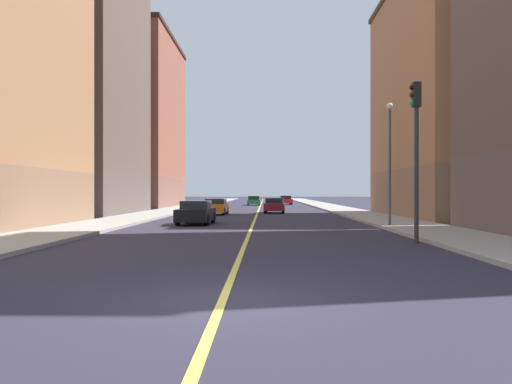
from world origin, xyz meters
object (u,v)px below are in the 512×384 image
at_px(car_maroon, 274,205).
at_px(street_lamp_left_near, 390,150).
at_px(building_right_distant, 138,123).
at_px(car_black, 196,213).
at_px(car_orange, 216,207).
at_px(car_green, 254,201).
at_px(car_red, 285,200).
at_px(building_right_midblock, 79,83).
at_px(traffic_light_left_near, 416,139).
at_px(building_left_mid, 453,98).

bearing_deg(car_maroon, street_lamp_left_near, -73.96).
distance_m(building_right_distant, car_black, 36.38).
distance_m(car_orange, car_green, 31.29).
bearing_deg(car_red, building_right_distant, -141.23).
distance_m(building_right_midblock, traffic_light_left_near, 32.79).
bearing_deg(building_right_midblock, car_red, 62.53).
relative_size(car_red, car_black, 1.03).
distance_m(building_right_distant, street_lamp_left_near, 42.73).
height_order(car_orange, car_black, car_black).
distance_m(car_orange, car_black, 13.19).
distance_m(car_red, car_orange, 35.41).
height_order(street_lamp_left_near, car_green, street_lamp_left_near).
height_order(street_lamp_left_near, car_maroon, street_lamp_left_near).
relative_size(traffic_light_left_near, car_black, 1.31).
height_order(building_left_mid, car_red, building_left_mid).
distance_m(building_right_distant, traffic_light_left_near, 49.80).
relative_size(car_orange, car_black, 0.96).
bearing_deg(building_right_midblock, car_maroon, 14.67).
bearing_deg(building_right_midblock, car_orange, 2.30).
relative_size(traffic_light_left_near, car_red, 1.28).
distance_m(traffic_light_left_near, car_black, 15.30).
bearing_deg(building_left_mid, building_right_midblock, 172.51).
bearing_deg(building_right_distant, car_red, 38.77).
distance_m(building_right_midblock, car_red, 40.92).
bearing_deg(traffic_light_left_near, building_right_distant, 115.02).
xyz_separation_m(car_black, car_green, (2.33, 44.39, -0.03)).
distance_m(street_lamp_left_near, car_orange, 19.64).
distance_m(building_left_mid, car_black, 21.66).
bearing_deg(car_green, building_right_distant, -140.74).
relative_size(car_red, car_orange, 1.07).
bearing_deg(car_orange, building_left_mid, -13.42).
relative_size(building_left_mid, building_right_distant, 0.94).
height_order(building_right_distant, car_black, building_right_distant).
xyz_separation_m(traffic_light_left_near, car_maroon, (-4.71, 28.51, -3.16)).
height_order(building_right_distant, car_maroon, building_right_distant).
bearing_deg(car_black, car_red, 81.76).
bearing_deg(car_orange, street_lamp_left_near, -56.59).
xyz_separation_m(car_orange, car_green, (2.41, 31.20, -0.02)).
relative_size(car_red, car_green, 1.04).
relative_size(street_lamp_left_near, car_maroon, 1.47).
bearing_deg(traffic_light_left_near, building_left_mid, 67.59).
height_order(building_right_midblock, street_lamp_left_near, building_right_midblock).
distance_m(traffic_light_left_near, car_maroon, 29.07).
height_order(building_right_distant, car_red, building_right_distant).
bearing_deg(building_right_midblock, car_green, 66.64).
bearing_deg(car_green, car_red, 37.27).
xyz_separation_m(building_right_distant, car_maroon, (16.17, -16.24, -9.55)).
relative_size(building_right_distant, car_green, 4.58).
bearing_deg(traffic_light_left_near, street_lamp_left_near, 83.25).
xyz_separation_m(car_red, car_black, (-6.94, -47.90, 0.02)).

